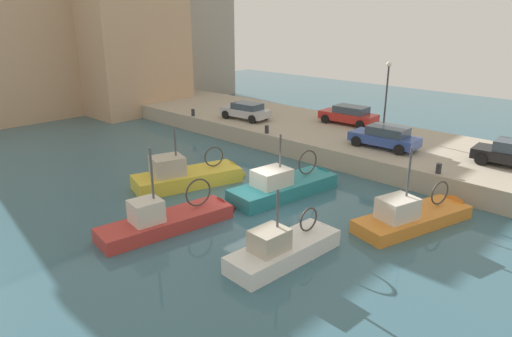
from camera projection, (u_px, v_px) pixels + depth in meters
water_surface at (256, 204)px, 23.03m from camera, size 80.00×80.00×0.00m
quay_wall at (375, 146)px, 30.71m from camera, size 9.00×56.00×1.20m
fishing_boat_yellow at (192, 181)px, 25.59m from camera, size 6.89×3.79×4.31m
fishing_boat_white at (289, 254)px, 18.04m from camera, size 5.83×2.08×3.76m
fishing_boat_orange at (418, 220)px, 20.85m from camera, size 6.89×3.47×4.57m
fishing_boat_teal at (288, 191)px, 24.27m from camera, size 7.08×2.86×4.22m
fishing_boat_red at (173, 224)px, 20.49m from camera, size 6.97×2.62×4.61m
parked_car_silver at (246, 111)px, 35.46m from camera, size 2.18×4.05×1.29m
parked_car_blue at (385, 137)px, 27.98m from camera, size 1.98×4.20×1.36m
parked_car_red at (349, 115)px, 33.91m from camera, size 2.05×4.33×1.37m
mooring_bollard_south at (439, 168)px, 23.66m from camera, size 0.28×0.28×0.55m
mooring_bollard_mid at (267, 129)px, 31.51m from camera, size 0.28×0.28×0.55m
mooring_bollard_north at (193, 113)px, 36.73m from camera, size 0.28×0.28×0.55m
quay_streetlamp at (387, 85)px, 30.68m from camera, size 0.36×0.36×4.83m
waterfront_building_west at (129, 43)px, 42.70m from camera, size 9.49×7.35×12.75m
waterfront_building_west_mid at (6, 39)px, 39.04m from camera, size 10.04×6.42×13.80m
waterfront_building_central at (177, 37)px, 51.10m from camera, size 10.50×8.34×12.90m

